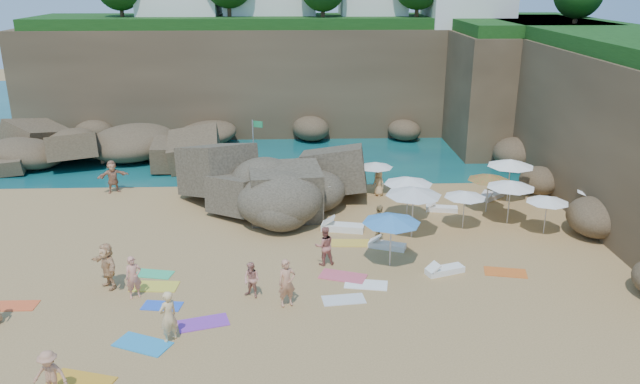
{
  "coord_description": "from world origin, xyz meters",
  "views": [
    {
      "loc": [
        0.9,
        -24.91,
        11.72
      ],
      "look_at": [
        2.0,
        3.0,
        2.0
      ],
      "focal_mm": 35.0,
      "sensor_mm": 36.0,
      "label": 1
    }
  ],
  "objects_px": {
    "flag_pole": "(255,140)",
    "person_stand_6": "(168,316)",
    "person_stand_2": "(330,191)",
    "parasol_1": "(408,180)",
    "person_stand_0": "(134,277)",
    "person_stand_1": "(324,246)",
    "lounger_0": "(343,227)",
    "parasol_2": "(511,163)",
    "parasol_0": "(376,165)",
    "person_stand_4": "(379,183)",
    "person_stand_5": "(113,176)",
    "rock_outcrop": "(270,212)",
    "person_stand_3": "(379,224)"
  },
  "relations": [
    {
      "from": "person_stand_4",
      "to": "person_stand_3",
      "type": "bearing_deg",
      "value": -57.83
    },
    {
      "from": "person_stand_4",
      "to": "person_stand_0",
      "type": "bearing_deg",
      "value": -94.28
    },
    {
      "from": "parasol_0",
      "to": "lounger_0",
      "type": "distance_m",
      "value": 6.0
    },
    {
      "from": "person_stand_2",
      "to": "person_stand_0",
      "type": "bearing_deg",
      "value": 97.92
    },
    {
      "from": "person_stand_1",
      "to": "person_stand_4",
      "type": "bearing_deg",
      "value": -123.56
    },
    {
      "from": "lounger_0",
      "to": "person_stand_1",
      "type": "xyz_separation_m",
      "value": [
        -1.07,
        -3.71,
        0.7
      ]
    },
    {
      "from": "person_stand_2",
      "to": "person_stand_4",
      "type": "relative_size",
      "value": 1.12
    },
    {
      "from": "rock_outcrop",
      "to": "parasol_1",
      "type": "height_order",
      "value": "parasol_1"
    },
    {
      "from": "person_stand_3",
      "to": "person_stand_4",
      "type": "bearing_deg",
      "value": 22.49
    },
    {
      "from": "person_stand_5",
      "to": "person_stand_6",
      "type": "relative_size",
      "value": 1.01
    },
    {
      "from": "parasol_1",
      "to": "person_stand_1",
      "type": "xyz_separation_m",
      "value": [
        -4.4,
        -4.94,
        -1.25
      ]
    },
    {
      "from": "person_stand_1",
      "to": "parasol_0",
      "type": "bearing_deg",
      "value": -121.87
    },
    {
      "from": "parasol_1",
      "to": "person_stand_3",
      "type": "bearing_deg",
      "value": -123.13
    },
    {
      "from": "flag_pole",
      "to": "person_stand_4",
      "type": "relative_size",
      "value": 2.36
    },
    {
      "from": "rock_outcrop",
      "to": "parasol_0",
      "type": "relative_size",
      "value": 4.0
    },
    {
      "from": "person_stand_3",
      "to": "person_stand_6",
      "type": "height_order",
      "value": "person_stand_6"
    },
    {
      "from": "rock_outcrop",
      "to": "person_stand_3",
      "type": "distance_m",
      "value": 6.69
    },
    {
      "from": "person_stand_0",
      "to": "lounger_0",
      "type": "bearing_deg",
      "value": 10.03
    },
    {
      "from": "person_stand_1",
      "to": "person_stand_5",
      "type": "xyz_separation_m",
      "value": [
        -11.59,
        9.91,
        0.07
      ]
    },
    {
      "from": "person_stand_2",
      "to": "parasol_1",
      "type": "bearing_deg",
      "value": -163.38
    },
    {
      "from": "person_stand_4",
      "to": "person_stand_6",
      "type": "distance_m",
      "value": 16.98
    },
    {
      "from": "person_stand_5",
      "to": "flag_pole",
      "type": "bearing_deg",
      "value": -4.06
    },
    {
      "from": "parasol_1",
      "to": "person_stand_4",
      "type": "distance_m",
      "value": 4.13
    },
    {
      "from": "rock_outcrop",
      "to": "person_stand_4",
      "type": "distance_m",
      "value": 6.51
    },
    {
      "from": "person_stand_3",
      "to": "person_stand_6",
      "type": "bearing_deg",
      "value": 164.18
    },
    {
      "from": "person_stand_1",
      "to": "person_stand_3",
      "type": "distance_m",
      "value": 3.41
    },
    {
      "from": "person_stand_2",
      "to": "parasol_2",
      "type": "bearing_deg",
      "value": -130.42
    },
    {
      "from": "parasol_0",
      "to": "person_stand_4",
      "type": "distance_m",
      "value": 1.06
    },
    {
      "from": "rock_outcrop",
      "to": "person_stand_5",
      "type": "relative_size",
      "value": 4.22
    },
    {
      "from": "person_stand_0",
      "to": "person_stand_5",
      "type": "relative_size",
      "value": 0.9
    },
    {
      "from": "lounger_0",
      "to": "person_stand_2",
      "type": "bearing_deg",
      "value": 109.72
    },
    {
      "from": "flag_pole",
      "to": "parasol_2",
      "type": "xyz_separation_m",
      "value": [
        14.09,
        -5.6,
        0.0
      ]
    },
    {
      "from": "person_stand_1",
      "to": "parasol_2",
      "type": "bearing_deg",
      "value": -155.94
    },
    {
      "from": "person_stand_5",
      "to": "person_stand_3",
      "type": "bearing_deg",
      "value": -54.96
    },
    {
      "from": "rock_outcrop",
      "to": "parasol_2",
      "type": "xyz_separation_m",
      "value": [
        12.97,
        1.23,
        2.18
      ]
    },
    {
      "from": "person_stand_2",
      "to": "person_stand_4",
      "type": "distance_m",
      "value": 3.21
    },
    {
      "from": "person_stand_4",
      "to": "person_stand_2",
      "type": "bearing_deg",
      "value": -111.95
    },
    {
      "from": "person_stand_5",
      "to": "person_stand_2",
      "type": "bearing_deg",
      "value": -39.02
    },
    {
      "from": "parasol_2",
      "to": "person_stand_1",
      "type": "relative_size",
      "value": 1.45
    },
    {
      "from": "person_stand_4",
      "to": "person_stand_5",
      "type": "height_order",
      "value": "person_stand_5"
    },
    {
      "from": "lounger_0",
      "to": "person_stand_3",
      "type": "relative_size",
      "value": 1.11
    },
    {
      "from": "flag_pole",
      "to": "person_stand_6",
      "type": "height_order",
      "value": "flag_pole"
    },
    {
      "from": "rock_outcrop",
      "to": "person_stand_5",
      "type": "distance_m",
      "value": 9.76
    },
    {
      "from": "flag_pole",
      "to": "person_stand_2",
      "type": "bearing_deg",
      "value": -54.27
    },
    {
      "from": "person_stand_3",
      "to": "parasol_0",
      "type": "bearing_deg",
      "value": 24.25
    },
    {
      "from": "person_stand_1",
      "to": "person_stand_5",
      "type": "distance_m",
      "value": 15.25
    },
    {
      "from": "person_stand_0",
      "to": "person_stand_1",
      "type": "relative_size",
      "value": 0.98
    },
    {
      "from": "person_stand_3",
      "to": "rock_outcrop",
      "type": "bearing_deg",
      "value": 81.19
    },
    {
      "from": "parasol_0",
      "to": "lounger_0",
      "type": "xyz_separation_m",
      "value": [
        -2.21,
        -5.35,
        -1.55
      ]
    },
    {
      "from": "parasol_2",
      "to": "person_stand_3",
      "type": "distance_m",
      "value": 9.56
    }
  ]
}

